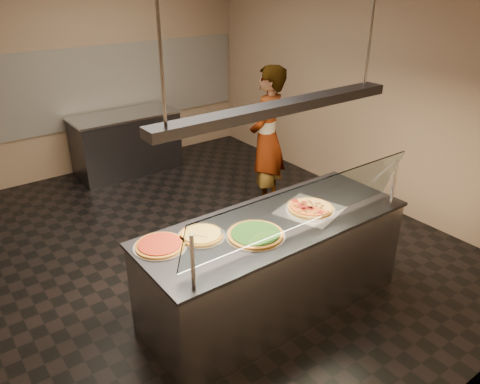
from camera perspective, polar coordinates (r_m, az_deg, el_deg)
ground at (r=5.61m, az=-4.38°, el=-6.14°), size 5.00×6.00×0.02m
wall_back at (r=7.65m, az=-17.36°, el=13.68°), size 5.00×0.02×3.00m
wall_front at (r=3.06m, az=26.57°, el=-5.36°), size 5.00×0.02×3.00m
wall_right at (r=6.60m, az=14.28°, el=12.30°), size 0.02×6.00×3.00m
tile_band at (r=7.66m, az=-17.08°, el=12.20°), size 4.90×0.02×1.20m
serving_counter at (r=4.37m, az=4.12°, el=-8.91°), size 2.49×0.94×0.93m
sneeze_guard at (r=3.76m, az=7.86°, el=-1.69°), size 2.25×0.18×0.54m
perforated_tray at (r=4.34m, az=8.52°, el=-2.14°), size 0.64×0.64×0.01m
half_pizza_pepperoni at (r=4.26m, az=7.57°, el=-2.18°), size 0.33×0.47×0.05m
half_pizza_sausage at (r=4.40m, az=9.49°, el=-1.53°), size 0.33×0.47×0.04m
pizza_spinach at (r=3.89m, az=1.86°, el=-5.16°), size 0.50×0.50×0.03m
pizza_cheese at (r=3.90m, az=-4.75°, el=-5.19°), size 0.39×0.39×0.03m
pizza_tomato at (r=3.80m, az=-9.74°, el=-6.41°), size 0.43×0.43×0.03m
pizza_spatula at (r=3.88m, az=-4.19°, el=-5.13°), size 0.27×0.19×0.02m
prep_table at (r=7.57m, az=-13.65°, el=5.84°), size 1.61×0.74×0.93m
worker at (r=6.09m, az=3.30°, el=6.49°), size 0.82×0.75×1.89m
heat_lamp_housing at (r=3.73m, az=4.84°, el=10.21°), size 2.30×0.18×0.08m
lamp_rod_left at (r=3.06m, az=-9.70°, el=16.99°), size 0.02×0.02×1.01m
lamp_rod_right at (r=4.35m, az=15.71°, el=18.92°), size 0.02×0.02×1.01m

